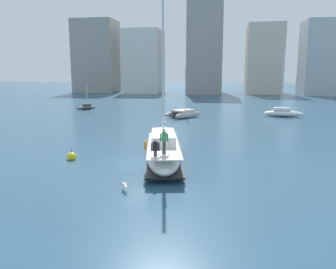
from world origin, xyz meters
name	(u,v)px	position (x,y,z in m)	size (l,w,h in m)	color
ground_plane	(142,164)	(0.00, 0.00, 0.00)	(400.00, 400.00, 0.00)	#284C66
main_sailboat	(163,152)	(1.55, 0.27, 0.90)	(4.22, 9.88, 12.02)	white
moored_sloop_near	(283,112)	(14.51, 29.25, 0.63)	(5.86, 1.78, 9.63)	white
moored_sloop_far	(86,107)	(-18.60, 34.04, 0.43)	(3.19, 3.47, 4.88)	#4C4C51
moored_catamaran	(183,113)	(-0.14, 26.08, 0.62)	(5.50, 6.15, 7.24)	#B7B2A8
seagull	(125,184)	(0.42, -5.59, 0.35)	(0.57, 0.89, 0.16)	silver
mooring_buoy	(72,157)	(-5.54, 0.31, 0.21)	(0.69, 0.69, 0.94)	yellow
waterfront_buildings	(202,56)	(-1.62, 85.78, 11.52)	(82.43, 19.61, 27.62)	gray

